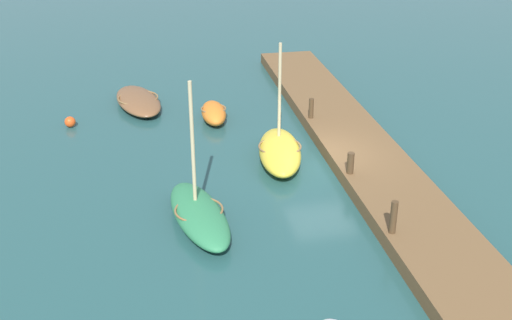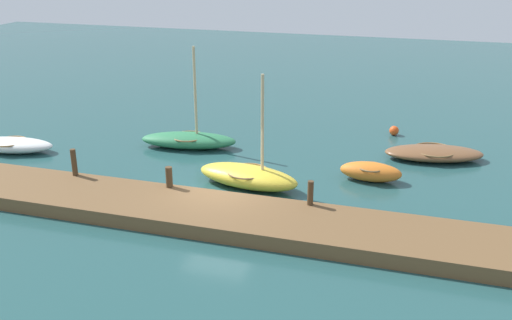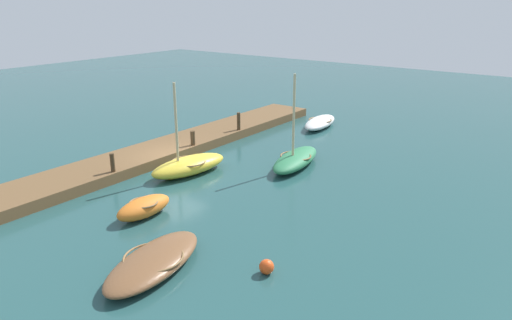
# 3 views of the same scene
# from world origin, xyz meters

# --- Properties ---
(ground_plane) EXTENTS (84.00, 84.00, 0.00)m
(ground_plane) POSITION_xyz_m (0.00, 0.00, 0.00)
(ground_plane) COLOR #234C4C
(dock_platform) EXTENTS (26.61, 2.88, 0.51)m
(dock_platform) POSITION_xyz_m (0.00, -1.65, 0.26)
(dock_platform) COLOR brown
(dock_platform) RESTS_ON ground_plane
(rowboat_green) EXTENTS (4.66, 2.27, 4.73)m
(rowboat_green) POSITION_xyz_m (-3.41, 5.11, 0.39)
(rowboat_green) COLOR #2D7A4C
(rowboat_green) RESTS_ON ground_plane
(rowboat_white) EXTENTS (4.22, 2.11, 0.64)m
(rowboat_white) POSITION_xyz_m (-11.01, 2.23, 0.33)
(rowboat_white) COLOR white
(rowboat_white) RESTS_ON ground_plane
(motorboat_brown) EXTENTS (4.57, 2.71, 0.57)m
(motorboat_brown) POSITION_xyz_m (7.58, 6.79, 0.30)
(motorboat_brown) COLOR brown
(motorboat_brown) RESTS_ON ground_plane
(dinghy_orange) EXTENTS (2.47, 1.14, 0.76)m
(dinghy_orange) POSITION_xyz_m (5.16, 3.53, 0.39)
(dinghy_orange) COLOR orange
(dinghy_orange) RESTS_ON ground_plane
(rowboat_yellow) EXTENTS (4.35, 2.21, 4.53)m
(rowboat_yellow) POSITION_xyz_m (0.62, 1.55, 0.45)
(rowboat_yellow) COLOR gold
(rowboat_yellow) RESTS_ON ground_plane
(mooring_post_west) EXTENTS (0.21, 0.21, 1.07)m
(mooring_post_west) POSITION_xyz_m (-5.78, -0.46, 1.05)
(mooring_post_west) COLOR #47331E
(mooring_post_west) RESTS_ON dock_platform
(mooring_post_mid_west) EXTENTS (0.25, 0.25, 0.79)m
(mooring_post_mid_west) POSITION_xyz_m (-1.78, -0.46, 0.91)
(mooring_post_mid_west) COLOR #47331E
(mooring_post_mid_west) RESTS_ON dock_platform
(mooring_post_mid_east) EXTENTS (0.21, 0.21, 0.87)m
(mooring_post_mid_east) POSITION_xyz_m (3.50, -0.46, 0.95)
(mooring_post_mid_east) COLOR #47331E
(mooring_post_mid_east) RESTS_ON dock_platform
(marker_buoy) EXTENTS (0.47, 0.47, 0.47)m
(marker_buoy) POSITION_xyz_m (5.66, 9.77, 0.24)
(marker_buoy) COLOR #E54C19
(marker_buoy) RESTS_ON ground_plane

